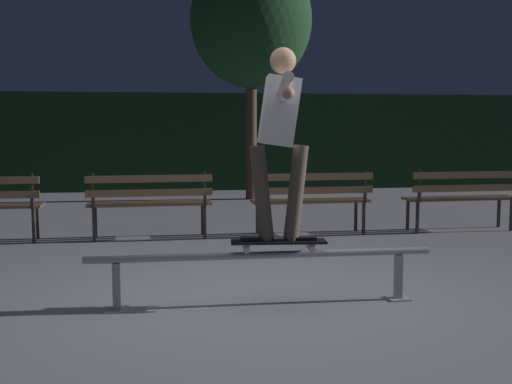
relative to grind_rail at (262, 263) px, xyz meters
The scene contains 9 objects.
ground_plane 0.37m from the grind_rail, 90.00° to the left, with size 90.00×90.00×0.00m, color gray.
hedge_backdrop 10.04m from the grind_rail, 90.00° to the left, with size 24.00×1.20×2.22m, color black.
grind_rail is the anchor object (origin of this frame).
skateboard 0.22m from the grind_rail, ahead, with size 0.79×0.27×0.09m.
skateboarder 1.12m from the grind_rail, ahead, with size 0.63×1.40×1.56m.
park_bench_left_center 3.37m from the grind_rail, 106.67° to the left, with size 1.61×0.47×0.88m.
park_bench_right_center 3.44m from the grind_rail, 69.78° to the left, with size 1.61×0.47×0.88m.
park_bench_rightmost 4.65m from the grind_rail, 43.99° to the left, with size 1.61×0.47×0.88m.
tree_behind_benches 8.30m from the grind_rail, 82.70° to the left, with size 2.39×2.39×4.86m.
Camera 1 is at (-0.79, -5.19, 1.46)m, focal length 44.59 mm.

